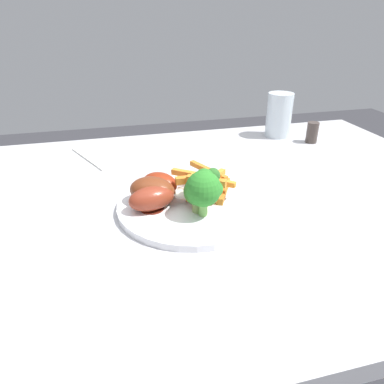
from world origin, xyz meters
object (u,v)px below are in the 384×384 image
at_px(broccoli_floret_front, 205,185).
at_px(chicken_drumstick_near, 154,191).
at_px(chicken_drumstick_extra, 163,186).
at_px(water_glass, 279,115).
at_px(dinner_plate, 192,205).
at_px(broccoli_floret_middle, 198,192).
at_px(pepper_shaker, 312,132).
at_px(dining_table, 190,242).
at_px(chicken_drumstick_far, 155,198).
at_px(broccoli_floret_back, 204,188).
at_px(carrot_fries_pile, 207,181).

xyz_separation_m(broccoli_floret_front, chicken_drumstick_near, (-0.08, 0.05, -0.02)).
distance_m(chicken_drumstick_extra, water_glass, 0.48).
xyz_separation_m(dinner_plate, broccoli_floret_front, (0.01, -0.03, 0.05)).
relative_size(chicken_drumstick_near, chicken_drumstick_extra, 1.13).
bearing_deg(dinner_plate, water_glass, 45.33).
bearing_deg(broccoli_floret_middle, chicken_drumstick_near, 140.92).
height_order(chicken_drumstick_near, pepper_shaker, chicken_drumstick_near).
height_order(broccoli_floret_front, chicken_drumstick_extra, broccoli_floret_front).
bearing_deg(dining_table, pepper_shaker, 29.48).
xyz_separation_m(chicken_drumstick_far, water_glass, (0.40, 0.34, 0.03)).
distance_m(broccoli_floret_middle, pepper_shaker, 0.49).
bearing_deg(broccoli_floret_front, broccoli_floret_back, -111.41).
xyz_separation_m(dinner_plate, water_glass, (0.33, 0.33, 0.05)).
height_order(broccoli_floret_middle, chicken_drumstick_extra, broccoli_floret_middle).
relative_size(broccoli_floret_middle, carrot_fries_pile, 0.43).
distance_m(broccoli_floret_middle, chicken_drumstick_near, 0.08).
distance_m(broccoli_floret_front, water_glass, 0.48).
bearing_deg(chicken_drumstick_near, dinner_plate, -14.96).
bearing_deg(broccoli_floret_back, chicken_drumstick_far, 152.80).
distance_m(dinner_plate, carrot_fries_pile, 0.05).
bearing_deg(pepper_shaker, chicken_drumstick_near, -151.79).
relative_size(dinner_plate, chicken_drumstick_extra, 2.38).
xyz_separation_m(dining_table, dinner_plate, (-0.01, -0.04, 0.11)).
bearing_deg(broccoli_floret_middle, pepper_shaker, 37.21).
bearing_deg(chicken_drumstick_far, chicken_drumstick_extra, 62.71).
height_order(water_glass, pepper_shaker, water_glass).
relative_size(dining_table, water_glass, 10.22).
relative_size(chicken_drumstick_near, water_glass, 1.06).
bearing_deg(dinner_plate, carrot_fries_pile, 41.28).
bearing_deg(water_glass, chicken_drumstick_extra, -141.53).
relative_size(carrot_fries_pile, water_glass, 1.22).
height_order(dinner_plate, pepper_shaker, pepper_shaker).
bearing_deg(broccoli_floret_back, water_glass, 49.63).
bearing_deg(water_glass, dinner_plate, -134.67).
distance_m(dinner_plate, chicken_drumstick_near, 0.07).
bearing_deg(dinner_plate, chicken_drumstick_near, 165.04).
bearing_deg(broccoli_floret_front, dinner_plate, 113.97).
xyz_separation_m(dining_table, chicken_drumstick_far, (-0.07, -0.05, 0.14)).
relative_size(broccoli_floret_back, chicken_drumstick_far, 0.60).
xyz_separation_m(chicken_drumstick_near, water_glass, (0.39, 0.32, 0.02)).
bearing_deg(carrot_fries_pile, broccoli_floret_front, -109.13).
relative_size(dinner_plate, water_glass, 2.23).
distance_m(broccoli_floret_middle, broccoli_floret_back, 0.02).
xyz_separation_m(carrot_fries_pile, water_glass, (0.29, 0.30, 0.02)).
relative_size(dinner_plate, broccoli_floret_front, 3.71).
bearing_deg(water_glass, chicken_drumstick_far, -139.45).
height_order(broccoli_floret_front, broccoli_floret_back, broccoli_floret_back).
distance_m(carrot_fries_pile, chicken_drumstick_extra, 0.08).
bearing_deg(water_glass, broccoli_floret_middle, -131.68).
bearing_deg(dining_table, water_glass, 41.90).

